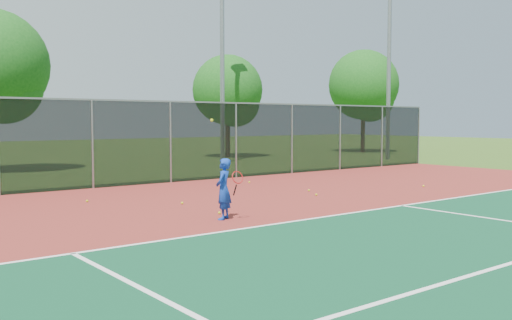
{
  "coord_description": "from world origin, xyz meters",
  "views": [
    {
      "loc": [
        -10.46,
        -6.6,
        2.33
      ],
      "look_at": [
        -1.43,
        5.0,
        1.3
      ],
      "focal_mm": 40.0,
      "sensor_mm": 36.0,
      "label": 1
    }
  ],
  "objects": [
    {
      "name": "ground",
      "position": [
        0.0,
        0.0,
        0.0
      ],
      "size": [
        120.0,
        120.0,
        0.0
      ],
      "primitive_type": "plane",
      "color": "#305317",
      "rests_on": "ground"
    },
    {
      "name": "court_apron",
      "position": [
        0.0,
        2.0,
        0.01
      ],
      "size": [
        30.0,
        20.0,
        0.02
      ],
      "primitive_type": "cube",
      "color": "maroon",
      "rests_on": "ground"
    },
    {
      "name": "fence_back",
      "position": [
        0.0,
        12.0,
        1.56
      ],
      "size": [
        30.0,
        0.06,
        3.03
      ],
      "color": "black",
      "rests_on": "court_apron"
    },
    {
      "name": "tennis_player",
      "position": [
        -2.97,
        4.24,
        0.74
      ],
      "size": [
        0.62,
        0.71,
        2.34
      ],
      "color": "#1136A2",
      "rests_on": "court_apron"
    },
    {
      "name": "practice_ball_0",
      "position": [
        2.18,
        6.84,
        0.06
      ],
      "size": [
        0.07,
        0.07,
        0.07
      ],
      "primitive_type": "sphere",
      "color": "#C2C917",
      "rests_on": "court_apron"
    },
    {
      "name": "practice_ball_1",
      "position": [
        1.63,
        5.92,
        0.06
      ],
      "size": [
        0.07,
        0.07,
        0.07
      ],
      "primitive_type": "sphere",
      "color": "#C2C917",
      "rests_on": "court_apron"
    },
    {
      "name": "practice_ball_2",
      "position": [
        -2.52,
        6.91,
        0.06
      ],
      "size": [
        0.07,
        0.07,
        0.07
      ],
      "primitive_type": "sphere",
      "color": "#C2C917",
      "rests_on": "court_apron"
    },
    {
      "name": "practice_ball_4",
      "position": [
        6.16,
        5.3,
        0.06
      ],
      "size": [
        0.07,
        0.07,
        0.07
      ],
      "primitive_type": "sphere",
      "color": "#C2C917",
      "rests_on": "court_apron"
    },
    {
      "name": "practice_ball_5",
      "position": [
        -4.43,
        8.9,
        0.06
      ],
      "size": [
        0.07,
        0.07,
        0.07
      ],
      "primitive_type": "sphere",
      "color": "#C2C917",
      "rests_on": "court_apron"
    },
    {
      "name": "practice_ball_6",
      "position": [
        2.13,
        9.97,
        0.06
      ],
      "size": [
        0.07,
        0.07,
        0.07
      ],
      "primitive_type": "sphere",
      "color": "#C2C917",
      "rests_on": "court_apron"
    },
    {
      "name": "practice_ball_7",
      "position": [
        -2.64,
        4.91,
        0.06
      ],
      "size": [
        0.07,
        0.07,
        0.07
      ],
      "primitive_type": "sphere",
      "color": "#C2C917",
      "rests_on": "court_apron"
    },
    {
      "name": "floodlight_n",
      "position": [
        6.99,
        18.75,
        6.63
      ],
      "size": [
        0.9,
        0.4,
        11.72
      ],
      "color": "gray",
      "rests_on": "ground"
    },
    {
      "name": "floodlight_ne",
      "position": [
        16.49,
        15.27,
        6.63
      ],
      "size": [
        0.9,
        0.4,
        11.72
      ],
      "color": "gray",
      "rests_on": "ground"
    },
    {
      "name": "tree_back_mid",
      "position": [
        10.11,
        22.51,
        4.01
      ],
      "size": [
        4.36,
        4.36,
        6.4
      ],
      "color": "#332112",
      "rests_on": "ground"
    },
    {
      "name": "tree_back_right",
      "position": [
        21.17,
        21.19,
        4.65
      ],
      "size": [
        5.04,
        5.04,
        7.4
      ],
      "color": "#332112",
      "rests_on": "ground"
    }
  ]
}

